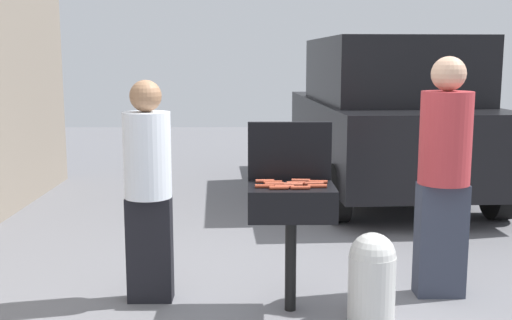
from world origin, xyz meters
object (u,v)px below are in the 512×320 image
(hot_dog_8, at_px, (265,186))
(person_right, at_px, (444,169))
(hot_dog_0, at_px, (301,181))
(hot_dog_4, at_px, (279,188))
(propane_tank, at_px, (372,276))
(hot_dog_10, at_px, (318,182))
(person_left, at_px, (148,183))
(hot_dog_7, at_px, (273,182))
(hot_dog_12, at_px, (314,184))
(hot_dog_3, at_px, (300,188))
(bbq_grill, at_px, (291,206))
(hot_dog_2, at_px, (284,187))
(parked_minivan, at_px, (385,115))
(hot_dog_6, at_px, (265,181))
(hot_dog_9, at_px, (317,186))
(hot_dog_11, at_px, (274,184))
(hot_dog_1, at_px, (296,183))
(hot_dog_5, at_px, (293,185))

(hot_dog_8, relative_size, person_right, 0.07)
(hot_dog_0, height_order, person_right, person_right)
(hot_dog_4, xyz_separation_m, propane_tank, (0.63, -0.07, -0.59))
(hot_dog_10, xyz_separation_m, person_left, (-1.21, 0.13, -0.03))
(hot_dog_7, distance_m, hot_dog_12, 0.29)
(hot_dog_3, bearing_deg, hot_dog_12, 53.26)
(bbq_grill, distance_m, propane_tank, 0.72)
(hot_dog_2, height_order, person_right, person_right)
(hot_dog_4, distance_m, hot_dog_7, 0.19)
(person_left, xyz_separation_m, parked_minivan, (2.51, 3.76, 0.15))
(bbq_grill, distance_m, hot_dog_6, 0.26)
(hot_dog_9, relative_size, hot_dog_11, 1.00)
(hot_dog_2, xyz_separation_m, person_left, (-0.97, 0.29, -0.03))
(hot_dog_9, height_order, hot_dog_10, same)
(hot_dog_1, height_order, hot_dog_2, same)
(propane_tank, bearing_deg, hot_dog_0, 145.86)
(hot_dog_2, relative_size, hot_dog_4, 1.00)
(hot_dog_0, bearing_deg, hot_dog_1, -112.97)
(hot_dog_4, xyz_separation_m, person_right, (1.23, 0.41, 0.05))
(hot_dog_9, relative_size, hot_dog_12, 1.00)
(hot_dog_5, distance_m, person_right, 1.17)
(hot_dog_5, bearing_deg, hot_dog_4, -132.96)
(hot_dog_10, xyz_separation_m, hot_dog_12, (-0.03, -0.05, 0.00))
(hot_dog_2, height_order, hot_dog_8, same)
(parked_minivan, bearing_deg, hot_dog_4, 65.77)
(bbq_grill, height_order, hot_dog_2, hot_dog_2)
(hot_dog_8, xyz_separation_m, hot_dog_11, (0.07, 0.07, 0.00))
(hot_dog_6, height_order, hot_dog_9, same)
(hot_dog_11, bearing_deg, hot_dog_7, 97.75)
(hot_dog_5, distance_m, hot_dog_8, 0.20)
(hot_dog_7, bearing_deg, hot_dog_4, -79.26)
(person_left, bearing_deg, hot_dog_10, -16.71)
(hot_dog_6, bearing_deg, hot_dog_7, -40.30)
(hot_dog_8, bearing_deg, hot_dog_3, -11.48)
(hot_dog_2, distance_m, person_left, 1.01)
(hot_dog_4, distance_m, propane_tank, 0.87)
(hot_dog_0, xyz_separation_m, hot_dog_6, (-0.26, -0.01, 0.00))
(hot_dog_7, xyz_separation_m, hot_dog_8, (-0.06, -0.14, 0.00))
(bbq_grill, bearing_deg, hot_dog_4, -125.27)
(person_right, bearing_deg, hot_dog_6, -8.79)
(hot_dog_9, height_order, hot_dog_11, same)
(hot_dog_2, distance_m, hot_dog_10, 0.29)
(hot_dog_5, bearing_deg, hot_dog_12, 13.01)
(hot_dog_3, relative_size, hot_dog_6, 1.00)
(hot_dog_8, relative_size, hot_dog_11, 1.00)
(hot_dog_5, height_order, hot_dog_8, same)
(person_left, bearing_deg, hot_dog_0, -14.72)
(hot_dog_3, bearing_deg, hot_dog_2, 160.00)
(hot_dog_10, bearing_deg, hot_dog_4, -145.11)
(hot_dog_1, bearing_deg, hot_dog_8, -154.95)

